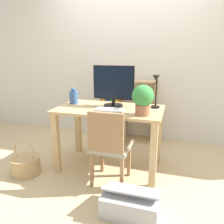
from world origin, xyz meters
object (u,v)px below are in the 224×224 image
basket (26,165)px  desk_lamp (156,88)px  vase (74,97)px  keyboard (109,110)px  potted_plant (143,98)px  bookshelf (119,114)px  chair (109,145)px  monitor (113,85)px  storage_box (130,203)px

basket → desk_lamp: bearing=21.4°
desk_lamp → basket: 1.74m
vase → basket: 0.98m
desk_lamp → basket: desk_lamp is taller
keyboard → potted_plant: (0.38, -0.08, 0.17)m
keyboard → desk_lamp: size_ratio=0.81×
vase → potted_plant: (0.91, -0.27, 0.09)m
bookshelf → chair: bearing=-79.0°
vase → chair: 0.85m
bookshelf → basket: bearing=-118.1°
potted_plant → bookshelf: potted_plant is taller
monitor → basket: size_ratio=1.18×
desk_lamp → chair: (-0.40, -0.47, -0.54)m
potted_plant → storage_box: size_ratio=0.63×
chair → bookshelf: bookshelf is taller
keyboard → desk_lamp: bearing=24.1°
keyboard → vase: bearing=160.5°
basket → vase: bearing=53.1°
monitor → basket: monitor is taller
keyboard → chair: 0.41m
monitor → vase: bearing=-177.1°
keyboard → bookshelf: 1.13m
desk_lamp → chair: 0.82m
keyboard → chair: bearing=-72.4°
desk_lamp → bookshelf: 1.22m
vase → potted_plant: 0.95m
keyboard → storage_box: size_ratio=0.64×
monitor → desk_lamp: monitor is taller
monitor → chair: bearing=-78.4°
basket → storage_box: (1.31, -0.30, -0.01)m
desk_lamp → potted_plant: (-0.10, -0.30, -0.06)m
monitor → keyboard: size_ratio=1.57×
storage_box → desk_lamp: bearing=84.1°
desk_lamp → bookshelf: size_ratio=0.40×
desk_lamp → chair: desk_lamp is taller
bookshelf → basket: bookshelf is taller
keyboard → bookshelf: size_ratio=0.33×
potted_plant → storage_box: (0.01, -0.56, -0.83)m
potted_plant → vase: bearing=163.6°
monitor → chair: size_ratio=0.60×
vase → desk_lamp: (1.01, 0.03, 0.15)m
bookshelf → storage_box: bearing=-71.5°
potted_plant → monitor: bearing=143.6°
chair → monitor: bearing=111.4°
bookshelf → vase: bearing=-112.0°
potted_plant → storage_box: 1.00m
chair → bookshelf: bearing=110.8°
keyboard → basket: bearing=-159.9°
vase → bookshelf: size_ratio=0.21×
monitor → storage_box: (0.41, -0.85, -0.91)m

